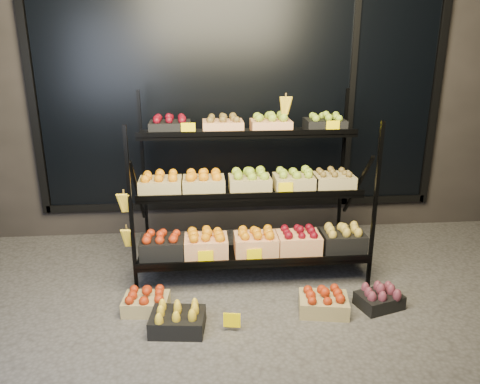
{
  "coord_description": "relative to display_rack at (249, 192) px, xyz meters",
  "views": [
    {
      "loc": [
        -0.45,
        -3.45,
        2.13
      ],
      "look_at": [
        -0.1,
        0.55,
        0.81
      ],
      "focal_mm": 35.0,
      "sensor_mm": 36.0,
      "label": 1
    }
  ],
  "objects": [
    {
      "name": "building",
      "position": [
        0.01,
        1.99,
        0.96
      ],
      "size": [
        6.0,
        2.08,
        3.5
      ],
      "color": "#2D2826",
      "rests_on": "ground"
    },
    {
      "name": "ground",
      "position": [
        0.01,
        -0.6,
        -0.79
      ],
      "size": [
        24.0,
        24.0,
        0.0
      ],
      "primitive_type": "plane",
      "color": "#514F4C",
      "rests_on": "ground"
    },
    {
      "name": "floor_crate_right",
      "position": [
        1.01,
        -0.76,
        -0.7
      ],
      "size": [
        0.41,
        0.35,
        0.18
      ],
      "rotation": [
        0.0,
        0.0,
        0.3
      ],
      "color": "black",
      "rests_on": "ground"
    },
    {
      "name": "floor_crate_midright",
      "position": [
        0.53,
        -0.79,
        -0.69
      ],
      "size": [
        0.44,
        0.35,
        0.2
      ],
      "rotation": [
        0.0,
        0.0,
        -0.18
      ],
      "color": "tan",
      "rests_on": "ground"
    },
    {
      "name": "floor_crate_left",
      "position": [
        -0.91,
        -0.65,
        -0.7
      ],
      "size": [
        0.39,
        0.3,
        0.19
      ],
      "rotation": [
        0.0,
        0.0,
        -0.09
      ],
      "color": "tan",
      "rests_on": "ground"
    },
    {
      "name": "floor_crate_midleft",
      "position": [
        -0.65,
        -0.94,
        -0.69
      ],
      "size": [
        0.44,
        0.34,
        0.2
      ],
      "rotation": [
        0.0,
        0.0,
        -0.11
      ],
      "color": "black",
      "rests_on": "ground"
    },
    {
      "name": "display_rack",
      "position": [
        0.0,
        0.0,
        0.0
      ],
      "size": [
        2.18,
        1.02,
        1.74
      ],
      "color": "black",
      "rests_on": "ground"
    },
    {
      "name": "tag_floor_a",
      "position": [
        -0.23,
        -1.0,
        -0.73
      ],
      "size": [
        0.13,
        0.01,
        0.12
      ],
      "primitive_type": "cube",
      "color": "#FFDD00",
      "rests_on": "ground"
    }
  ]
}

